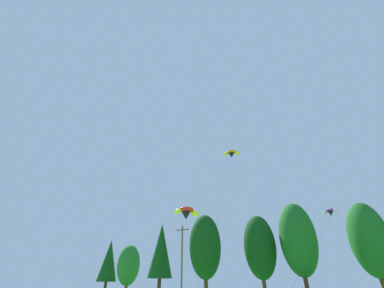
% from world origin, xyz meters
% --- Properties ---
extents(treeline_tree_a, '(3.99, 3.99, 10.86)m').
position_xyz_m(treeline_tree_a, '(-34.71, 51.88, 6.80)').
color(treeline_tree_a, '#472D19').
rests_on(treeline_tree_a, ground_plane).
extents(treeline_tree_b, '(4.33, 4.33, 9.38)m').
position_xyz_m(treeline_tree_b, '(-28.48, 50.33, 5.67)').
color(treeline_tree_b, '#472D19').
rests_on(treeline_tree_b, ground_plane).
extents(treeline_tree_c, '(4.34, 4.34, 12.45)m').
position_xyz_m(treeline_tree_c, '(-20.22, 48.24, 7.80)').
color(treeline_tree_c, '#472D19').
rests_on(treeline_tree_c, ground_plane).
extents(treeline_tree_d, '(5.44, 5.44, 13.46)m').
position_xyz_m(treeline_tree_d, '(-11.89, 48.87, 8.15)').
color(treeline_tree_d, '#472D19').
rests_on(treeline_tree_d, ground_plane).
extents(treeline_tree_e, '(5.35, 5.35, 13.14)m').
position_xyz_m(treeline_tree_e, '(-3.05, 51.88, 7.96)').
color(treeline_tree_e, '#472D19').
rests_on(treeline_tree_e, ground_plane).
extents(treeline_tree_f, '(5.70, 5.70, 14.44)m').
position_xyz_m(treeline_tree_f, '(3.28, 50.95, 8.74)').
color(treeline_tree_f, '#472D19').
rests_on(treeline_tree_f, ground_plane).
extents(treeline_tree_g, '(5.44, 5.44, 13.50)m').
position_xyz_m(treeline_tree_g, '(13.04, 51.08, 8.17)').
color(treeline_tree_g, '#472D19').
rests_on(treeline_tree_g, ground_plane).
extents(utility_pole, '(2.20, 0.26, 10.38)m').
position_xyz_m(utility_pole, '(-13.06, 41.99, 5.45)').
color(utility_pole, brown).
rests_on(utility_pole, ground_plane).
extents(parafoil_kite_high_orange, '(2.85, 15.47, 20.55)m').
position_xyz_m(parafoil_kite_high_orange, '(-4.13, 41.40, 21.11)').
color(parafoil_kite_high_orange, orange).
extents(parafoil_kite_mid_purple, '(6.99, 16.16, 10.19)m').
position_xyz_m(parafoil_kite_mid_purple, '(8.41, 45.63, 11.30)').
color(parafoil_kite_mid_purple, purple).
extents(parafoil_kite_far_red_yellow, '(8.28, 13.31, 11.05)m').
position_xyz_m(parafoil_kite_far_red_yellow, '(-10.67, 38.14, 11.38)').
color(parafoil_kite_far_red_yellow, red).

